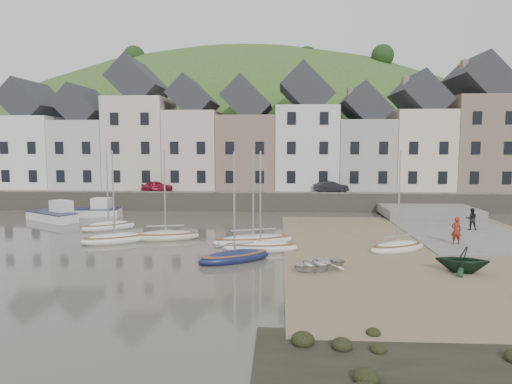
# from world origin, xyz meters

# --- Properties ---
(ground) EXTENTS (160.00, 160.00, 0.00)m
(ground) POSITION_xyz_m (0.00, 0.00, 0.00)
(ground) COLOR #413D33
(ground) RESTS_ON ground
(quay_land) EXTENTS (90.00, 30.00, 1.50)m
(quay_land) POSITION_xyz_m (0.00, 32.00, 0.75)
(quay_land) COLOR #345522
(quay_land) RESTS_ON ground
(quay_street) EXTENTS (70.00, 7.00, 0.10)m
(quay_street) POSITION_xyz_m (0.00, 20.50, 1.55)
(quay_street) COLOR slate
(quay_street) RESTS_ON quay_land
(seawall) EXTENTS (70.00, 1.20, 1.80)m
(seawall) POSITION_xyz_m (0.00, 17.00, 0.90)
(seawall) COLOR slate
(seawall) RESTS_ON ground
(beach) EXTENTS (18.00, 26.00, 0.06)m
(beach) POSITION_xyz_m (11.00, 0.00, 0.03)
(beach) COLOR #786649
(beach) RESTS_ON ground
(slipway) EXTENTS (8.00, 18.00, 0.12)m
(slipway) POSITION_xyz_m (15.00, 8.00, 0.06)
(slipway) COLOR slate
(slipway) RESTS_ON ground
(hillside) EXTENTS (134.40, 84.00, 84.00)m
(hillside) POSITION_xyz_m (-5.00, 60.00, -17.99)
(hillside) COLOR #345522
(hillside) RESTS_ON ground
(townhouse_terrace) EXTENTS (61.05, 8.00, 13.93)m
(townhouse_terrace) POSITION_xyz_m (1.76, 24.00, 7.32)
(townhouse_terrace) COLOR white
(townhouse_terrace) RESTS_ON quay_land
(sailboat_0) EXTENTS (4.17, 3.66, 6.32)m
(sailboat_0) POSITION_xyz_m (-11.34, 6.52, 0.27)
(sailboat_0) COLOR silver
(sailboat_0) RESTS_ON ground
(sailboat_1) EXTENTS (4.56, 3.35, 6.32)m
(sailboat_1) POSITION_xyz_m (-9.19, 1.88, 0.26)
(sailboat_1) COLOR silver
(sailboat_1) RESTS_ON ground
(sailboat_2) EXTENTS (4.84, 2.49, 6.32)m
(sailboat_2) POSITION_xyz_m (-6.06, 3.06, 0.26)
(sailboat_2) COLOR beige
(sailboat_2) RESTS_ON ground
(sailboat_3) EXTENTS (4.73, 1.80, 6.32)m
(sailboat_3) POSITION_xyz_m (0.58, 0.02, 0.26)
(sailboat_3) COLOR silver
(sailboat_3) RESTS_ON ground
(sailboat_4) EXTENTS (5.63, 3.17, 6.32)m
(sailboat_4) POSITION_xyz_m (0.03, 1.96, 0.26)
(sailboat_4) COLOR silver
(sailboat_4) RESTS_ON ground
(sailboat_5) EXTENTS (4.49, 3.58, 6.32)m
(sailboat_5) POSITION_xyz_m (-0.75, -2.59, 0.26)
(sailboat_5) COLOR #151D42
(sailboat_5) RESTS_ON ground
(sailboat_6) EXTENTS (4.23, 3.25, 6.32)m
(sailboat_6) POSITION_xyz_m (8.96, 0.34, 0.27)
(sailboat_6) COLOR silver
(sailboat_6) RESTS_ON ground
(motorboat_0) EXTENTS (5.31, 4.20, 1.70)m
(motorboat_0) POSITION_xyz_m (-17.45, 10.21, 0.58)
(motorboat_0) COLOR silver
(motorboat_0) RESTS_ON ground
(motorboat_2) EXTENTS (4.60, 1.94, 1.70)m
(motorboat_2) POSITION_xyz_m (-14.72, 12.54, 0.58)
(motorboat_2) COLOR silver
(motorboat_2) RESTS_ON ground
(rowboat_white) EXTENTS (3.60, 3.30, 0.61)m
(rowboat_white) POSITION_xyz_m (3.70, -4.29, 0.36)
(rowboat_white) COLOR silver
(rowboat_white) RESTS_ON beach
(rowboat_green) EXTENTS (2.96, 2.70, 1.34)m
(rowboat_green) POSITION_xyz_m (10.99, -4.45, 0.73)
(rowboat_green) COLOR #16321F
(rowboat_green) RESTS_ON beach
(person_red) EXTENTS (0.66, 0.45, 1.76)m
(person_red) POSITION_xyz_m (13.07, 2.03, 1.00)
(person_red) COLOR maroon
(person_red) RESTS_ON slipway
(person_dark) EXTENTS (0.91, 0.78, 1.63)m
(person_dark) POSITION_xyz_m (16.11, 7.21, 0.94)
(person_dark) COLOR black
(person_dark) RESTS_ON slipway
(car_left) EXTENTS (3.48, 2.13, 1.11)m
(car_left) POSITION_xyz_m (-11.03, 19.50, 2.15)
(car_left) COLOR maroon
(car_left) RESTS_ON quay_street
(car_right) EXTENTS (3.70, 2.21, 1.15)m
(car_right) POSITION_xyz_m (6.95, 19.50, 2.18)
(car_right) COLOR black
(car_right) RESTS_ON quay_street
(shore_rocks) EXTENTS (14.00, 6.00, 0.78)m
(shore_rocks) POSITION_xyz_m (8.08, -15.45, 0.12)
(shore_rocks) COLOR black
(shore_rocks) RESTS_ON ground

